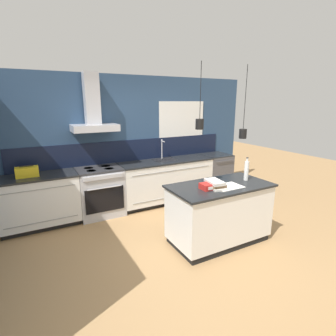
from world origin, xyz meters
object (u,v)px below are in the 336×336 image
Objects in this scene: oven_range at (100,192)px; book_stack at (216,184)px; bottle_on_island at (246,170)px; red_supply_box at (208,186)px; dishwasher at (215,173)px; yellow_toolbox at (27,172)px.

book_stack reaches higher than oven_range.
book_stack is at bearing -173.78° from bottle_on_island.
book_stack reaches higher than red_supply_box.
dishwasher is 3.90m from yellow_toolbox.
oven_range is 1.00× the size of dishwasher.
dishwasher is 2.57m from red_supply_box.
bottle_on_island is at bearing 6.22° from book_stack.
book_stack is 3.02m from yellow_toolbox.
red_supply_box is (-0.78, -0.07, -0.11)m from bottle_on_island.
dishwasher is 2.49m from book_stack.
bottle_on_island is at bearing -45.07° from oven_range.
yellow_toolbox is (-3.86, 0.00, 0.54)m from dishwasher.
yellow_toolbox is (-2.21, 1.90, 0.04)m from red_supply_box.
book_stack is (-0.65, -0.07, -0.10)m from bottle_on_island.
yellow_toolbox is at bearing 139.26° from red_supply_box.
bottle_on_island reaches higher than book_stack.
red_supply_box is at bearing -40.74° from yellow_toolbox.
book_stack is at bearing -58.23° from oven_range.
red_supply_box reaches higher than oven_range.
oven_range is 2.23m from red_supply_box.
dishwasher is 4.44× the size of red_supply_box.
red_supply_box is (1.05, -1.90, 0.50)m from oven_range.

